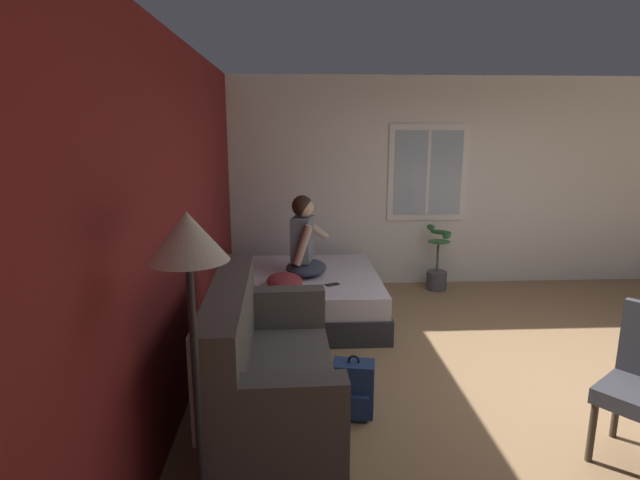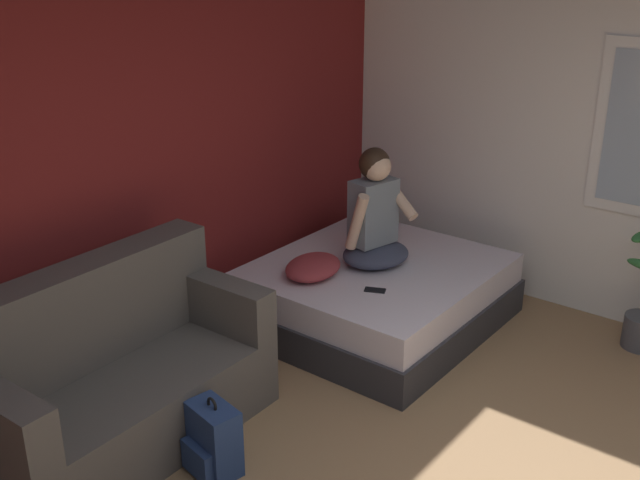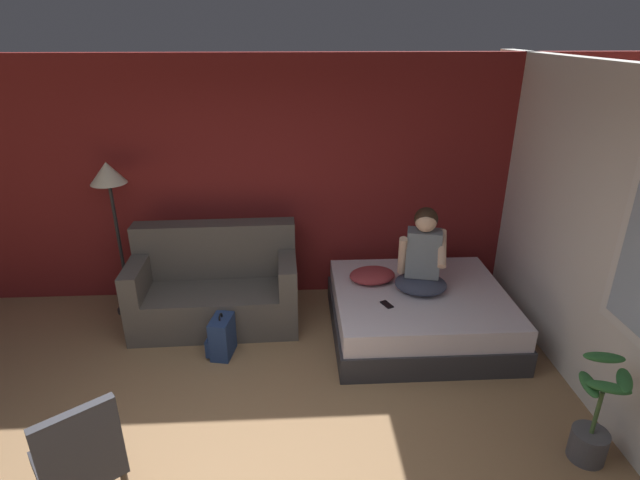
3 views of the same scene
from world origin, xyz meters
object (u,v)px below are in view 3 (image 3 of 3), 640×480
(cell_phone, at_px, (387,304))
(potted_plant, at_px, (593,426))
(couch, at_px, (216,287))
(bed, at_px, (419,312))
(side_chair, at_px, (79,459))
(floor_lamp, at_px, (110,188))
(throw_pillow, at_px, (372,275))
(backpack, at_px, (221,337))
(person_seated, at_px, (423,258))

(cell_phone, height_order, potted_plant, potted_plant)
(couch, distance_m, potted_plant, 3.60)
(bed, distance_m, potted_plant, 1.91)
(side_chair, relative_size, floor_lamp, 0.58)
(bed, relative_size, couch, 1.02)
(couch, relative_size, cell_phone, 11.94)
(bed, relative_size, potted_plant, 2.07)
(side_chair, distance_m, throw_pillow, 3.11)
(bed, xyz_separation_m, floor_lamp, (-3.12, 0.60, 1.19))
(side_chair, distance_m, backpack, 1.88)
(backpack, bearing_deg, floor_lamp, 142.26)
(throw_pillow, height_order, floor_lamp, floor_lamp)
(person_seated, bearing_deg, backpack, -171.18)
(backpack, distance_m, cell_phone, 1.62)
(floor_lamp, bearing_deg, side_chair, -78.56)
(cell_phone, bearing_deg, potted_plant, -73.79)
(bed, bearing_deg, throw_pillow, 152.26)
(couch, xyz_separation_m, floor_lamp, (-1.01, 0.25, 1.04))
(side_chair, height_order, potted_plant, side_chair)
(couch, height_order, backpack, couch)
(person_seated, relative_size, potted_plant, 1.03)
(side_chair, bearing_deg, cell_phone, 39.11)
(side_chair, height_order, person_seated, person_seated)
(backpack, relative_size, potted_plant, 0.54)
(bed, relative_size, person_seated, 2.01)
(backpack, height_order, floor_lamp, floor_lamp)
(bed, xyz_separation_m, throw_pillow, (-0.46, 0.24, 0.31))
(backpack, bearing_deg, throw_pillow, 18.77)
(couch, distance_m, side_chair, 2.44)
(floor_lamp, bearing_deg, backpack, -37.74)
(side_chair, relative_size, person_seated, 1.12)
(backpack, bearing_deg, couch, 100.92)
(bed, bearing_deg, person_seated, 93.82)
(cell_phone, height_order, floor_lamp, floor_lamp)
(side_chair, height_order, cell_phone, side_chair)
(couch, bearing_deg, throw_pillow, -3.99)
(couch, xyz_separation_m, person_seated, (2.10, -0.32, 0.44))
(side_chair, distance_m, potted_plant, 3.46)
(throw_pillow, bearing_deg, side_chair, -133.11)
(throw_pillow, xyz_separation_m, floor_lamp, (-2.66, 0.36, 0.88))
(bed, xyz_separation_m, cell_phone, (-0.39, -0.24, 0.25))
(bed, relative_size, floor_lamp, 1.04)
(couch, relative_size, backpack, 3.75)
(bed, bearing_deg, couch, 170.39)
(couch, bearing_deg, person_seated, -8.79)
(person_seated, xyz_separation_m, floor_lamp, (-3.11, 0.57, 0.59))
(backpack, xyz_separation_m, floor_lamp, (-1.14, 0.88, 1.24))
(person_seated, bearing_deg, side_chair, -141.41)
(potted_plant, bearing_deg, floor_lamp, 149.84)
(backpack, bearing_deg, potted_plant, -26.74)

